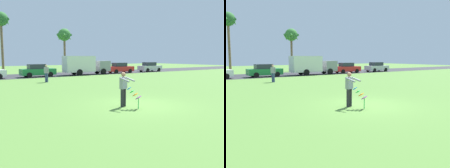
# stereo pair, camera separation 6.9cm
# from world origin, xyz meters

# --- Properties ---
(ground_plane) EXTENTS (120.00, 120.00, 0.00)m
(ground_plane) POSITION_xyz_m (0.00, 0.00, 0.00)
(ground_plane) COLOR #568438
(road_strip) EXTENTS (120.00, 8.00, 0.01)m
(road_strip) POSITION_xyz_m (0.00, 22.84, 0.01)
(road_strip) COLOR #2D2D33
(road_strip) RESTS_ON ground
(person_kite_flyer) EXTENTS (0.65, 0.74, 1.73)m
(person_kite_flyer) POSITION_xyz_m (-0.87, 0.15, 0.95)
(person_kite_flyer) COLOR #26262B
(person_kite_flyer) RESTS_ON ground
(kite_held) EXTENTS (0.63, 0.73, 1.02)m
(kite_held) POSITION_xyz_m (-0.68, -0.52, 0.66)
(kite_held) COLOR blue
(kite_held) RESTS_ON ground
(parked_car_green) EXTENTS (4.21, 1.86, 1.60)m
(parked_car_green) POSITION_xyz_m (1.14, 20.44, 0.77)
(parked_car_green) COLOR #1E7238
(parked_car_green) RESTS_ON ground
(parked_truck_grey_van) EXTENTS (6.77, 2.30, 2.62)m
(parked_truck_grey_van) POSITION_xyz_m (7.72, 20.44, 1.41)
(parked_truck_grey_van) COLOR gray
(parked_truck_grey_van) RESTS_ON ground
(parked_car_red) EXTENTS (4.25, 1.93, 1.60)m
(parked_car_red) POSITION_xyz_m (13.93, 20.45, 0.77)
(parked_car_red) COLOR red
(parked_car_red) RESTS_ON ground
(parked_car_silver) EXTENTS (4.22, 1.88, 1.60)m
(parked_car_silver) POSITION_xyz_m (20.23, 20.44, 0.77)
(parked_car_silver) COLOR silver
(parked_car_silver) RESTS_ON ground
(palm_tree_right_near) EXTENTS (2.58, 2.71, 9.16)m
(palm_tree_right_near) POSITION_xyz_m (-1.15, 29.86, 7.69)
(palm_tree_right_near) COLOR brown
(palm_tree_right_near) RESTS_ON ground
(palm_tree_centre_far) EXTENTS (2.58, 2.71, 7.29)m
(palm_tree_centre_far) POSITION_xyz_m (8.62, 29.28, 5.97)
(palm_tree_centre_far) COLOR brown
(palm_tree_centre_far) RESTS_ON ground
(person_walker_near) EXTENTS (0.38, 0.49, 1.73)m
(person_walker_near) POSITION_xyz_m (-0.10, 13.67, 0.93)
(person_walker_near) COLOR #384772
(person_walker_near) RESTS_ON ground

